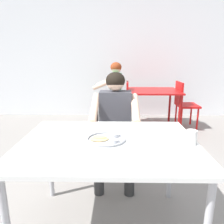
{
  "coord_description": "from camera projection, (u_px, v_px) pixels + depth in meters",
  "views": [
    {
      "loc": [
        0.14,
        -1.47,
        1.33
      ],
      "look_at": [
        0.11,
        0.23,
        0.9
      ],
      "focal_mm": 34.84,
      "sensor_mm": 36.0,
      "label": 1
    }
  ],
  "objects": [
    {
      "name": "diner_foreground",
      "position": [
        115.0,
        118.0,
        2.29
      ],
      "size": [
        0.49,
        0.56,
        1.17
      ],
      "color": "#323232",
      "rests_on": "ground"
    },
    {
      "name": "chair_red_right",
      "position": [
        183.0,
        101.0,
        4.1
      ],
      "size": [
        0.39,
        0.44,
        0.88
      ],
      "color": "red",
      "rests_on": "ground"
    },
    {
      "name": "table_foreground",
      "position": [
        108.0,
        149.0,
        1.56
      ],
      "size": [
        1.26,
        0.95,
        0.75
      ],
      "color": "white",
      "rests_on": "ground"
    },
    {
      "name": "table_background_red",
      "position": [
        153.0,
        94.0,
        4.09
      ],
      "size": [
        0.96,
        0.84,
        0.72
      ],
      "color": "#B71414",
      "rests_on": "ground"
    },
    {
      "name": "chair_foreground",
      "position": [
        115.0,
        128.0,
        2.56
      ],
      "size": [
        0.44,
        0.41,
        0.87
      ],
      "color": "silver",
      "rests_on": "ground"
    },
    {
      "name": "back_wall",
      "position": [
        110.0,
        39.0,
        4.73
      ],
      "size": [
        12.0,
        0.12,
        3.4
      ],
      "primitive_type": "cube",
      "color": "white",
      "rests_on": "ground"
    },
    {
      "name": "patron_background",
      "position": [
        111.0,
        89.0,
        4.09
      ],
      "size": [
        0.57,
        0.51,
        1.23
      ],
      "color": "#313131",
      "rests_on": "ground"
    },
    {
      "name": "drinking_cup",
      "position": [
        192.0,
        137.0,
        1.47
      ],
      "size": [
        0.07,
        0.07,
        0.1
      ],
      "color": "white",
      "rests_on": "table_foreground"
    },
    {
      "name": "thali_tray",
      "position": [
        106.0,
        139.0,
        1.56
      ],
      "size": [
        0.28,
        0.28,
        0.03
      ],
      "color": "#B7BABF",
      "rests_on": "table_foreground"
    },
    {
      "name": "chair_red_left",
      "position": [
        121.0,
        101.0,
        4.12
      ],
      "size": [
        0.44,
        0.45,
        0.87
      ],
      "color": "#AD1414",
      "rests_on": "ground"
    }
  ]
}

